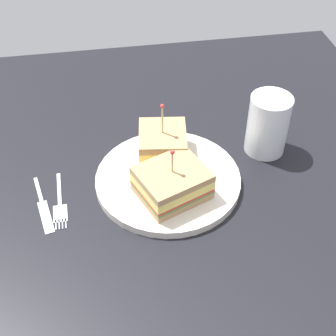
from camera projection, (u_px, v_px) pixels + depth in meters
ground_plane at (168, 187)px, 81.88cm from camera, size 93.78×93.78×2.00cm
plate at (168, 180)px, 80.74cm from camera, size 24.12×24.12×1.36cm
sandwich_half_front at (166, 144)px, 82.57cm from camera, size 9.03×9.54×10.78cm
sandwich_half_back at (169, 183)px, 75.78cm from camera, size 12.82×11.98×9.08cm
drink_glass at (267, 128)px, 84.43cm from camera, size 7.19×7.19×10.94cm
fork at (60, 206)px, 77.06cm from camera, size 2.30×12.48×0.35cm
knife at (43, 207)px, 76.91cm from camera, size 3.63×12.78×0.35cm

